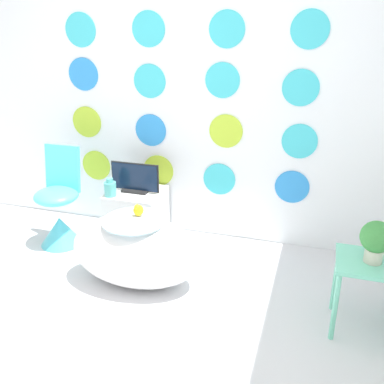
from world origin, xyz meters
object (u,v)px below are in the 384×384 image
(potted_plant_left, at_px, (376,239))
(chair, at_px, (59,214))
(vase, at_px, (110,188))
(tv, at_px, (135,179))
(bathtub, at_px, (136,251))

(potted_plant_left, bearing_deg, chair, 169.88)
(vase, bearing_deg, chair, -159.69)
(tv, relative_size, vase, 2.74)
(bathtub, distance_m, potted_plant_left, 1.61)
(chair, relative_size, vase, 5.40)
(chair, bearing_deg, vase, 20.31)
(chair, height_order, tv, chair)
(chair, xyz_separation_m, vase, (0.41, 0.15, 0.22))
(vase, bearing_deg, bathtub, -49.39)
(chair, height_order, potted_plant_left, chair)
(bathtub, distance_m, chair, 0.93)
(vase, relative_size, potted_plant_left, 0.60)
(tv, relative_size, potted_plant_left, 1.63)
(bathtub, bearing_deg, chair, 156.91)
(bathtub, xyz_separation_m, chair, (-0.86, 0.37, 0.01))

